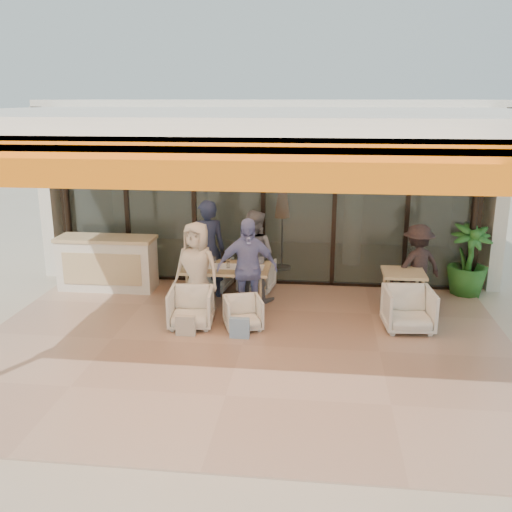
{
  "coord_description": "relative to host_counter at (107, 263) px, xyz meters",
  "views": [
    {
      "loc": [
        1.09,
        -7.71,
        3.55
      ],
      "look_at": [
        0.1,
        0.9,
        1.15
      ],
      "focal_mm": 40.0,
      "sensor_mm": 36.0,
      "label": 1
    }
  ],
  "objects": [
    {
      "name": "diner_periwinkle",
      "position": [
        2.83,
        -1.13,
        0.32
      ],
      "size": [
        1.06,
        0.61,
        1.71
      ],
      "primitive_type": "imported",
      "rotation": [
        0.0,
        0.0,
        0.2
      ],
      "color": "#7078BA",
      "rests_on": "ground"
    },
    {
      "name": "ground",
      "position": [
        2.91,
        -2.3,
        -0.53
      ],
      "size": [
        70.0,
        70.0,
        0.0
      ],
      "primitive_type": "plane",
      "color": "#C6B293",
      "rests_on": "ground"
    },
    {
      "name": "potted_palm",
      "position": [
        6.74,
        0.47,
        0.15
      ],
      "size": [
        0.88,
        0.88,
        1.36
      ],
      "primitive_type": "imported",
      "rotation": [
        0.0,
        0.0,
        0.17
      ],
      "color": "#1E5919",
      "rests_on": "ground"
    },
    {
      "name": "interior_block",
      "position": [
        2.91,
        3.02,
        1.7
      ],
      "size": [
        9.05,
        3.62,
        3.52
      ],
      "color": "silver",
      "rests_on": "ground"
    },
    {
      "name": "standing_woman",
      "position": [
        5.7,
        -0.2,
        0.2
      ],
      "size": [
        1.09,
        0.9,
        1.47
      ],
      "primitive_type": "imported",
      "rotation": [
        0.0,
        0.0,
        3.58
      ],
      "color": "black",
      "rests_on": "ground"
    },
    {
      "name": "chair_near_right",
      "position": [
        2.83,
        -1.63,
        -0.24
      ],
      "size": [
        0.71,
        0.68,
        0.58
      ],
      "primitive_type": "imported",
      "rotation": [
        0.0,
        0.0,
        0.32
      ],
      "color": "white",
      "rests_on": "ground"
    },
    {
      "name": "chair_far_right",
      "position": [
        2.83,
        0.27,
        -0.2
      ],
      "size": [
        0.71,
        0.68,
        0.66
      ],
      "primitive_type": "imported",
      "rotation": [
        0.0,
        0.0,
        3.0
      ],
      "color": "white",
      "rests_on": "ground"
    },
    {
      "name": "side_table",
      "position": [
        5.42,
        -0.63,
        0.11
      ],
      "size": [
        0.7,
        0.7,
        0.74
      ],
      "color": "#D7B683",
      "rests_on": "ground"
    },
    {
      "name": "tote_bag_cream",
      "position": [
        1.99,
        -2.03,
        -0.36
      ],
      "size": [
        0.3,
        0.1,
        0.34
      ],
      "primitive_type": "cube",
      "color": "silver",
      "rests_on": "ground"
    },
    {
      "name": "terrace_floor",
      "position": [
        2.91,
        -2.3,
        -0.53
      ],
      "size": [
        8.0,
        6.0,
        0.01
      ],
      "primitive_type": "cube",
      "color": "tan",
      "rests_on": "ground"
    },
    {
      "name": "diner_grey",
      "position": [
        2.83,
        -0.23,
        0.3
      ],
      "size": [
        0.97,
        0.86,
        1.66
      ],
      "primitive_type": "imported",
      "rotation": [
        0.0,
        0.0,
        2.81
      ],
      "color": "#5E5E63",
      "rests_on": "ground"
    },
    {
      "name": "chair_near_left",
      "position": [
        1.99,
        -1.63,
        -0.18
      ],
      "size": [
        0.74,
        0.7,
        0.7
      ],
      "primitive_type": "imported",
      "rotation": [
        0.0,
        0.0,
        0.09
      ],
      "color": "white",
      "rests_on": "ground"
    },
    {
      "name": "glass_storefront",
      "position": [
        2.91,
        0.7,
        1.07
      ],
      "size": [
        8.08,
        0.1,
        3.2
      ],
      "color": "#9EADA3",
      "rests_on": "ground"
    },
    {
      "name": "diner_navy",
      "position": [
        1.99,
        -0.23,
        0.38
      ],
      "size": [
        0.78,
        0.64,
        1.83
      ],
      "primitive_type": "imported",
      "rotation": [
        0.0,
        0.0,
        3.5
      ],
      "color": "#1B243B",
      "rests_on": "ground"
    },
    {
      "name": "diner_cream",
      "position": [
        1.99,
        -1.13,
        0.28
      ],
      "size": [
        0.89,
        0.68,
        1.62
      ],
      "primitive_type": "imported",
      "rotation": [
        0.0,
        0.0,
        -0.23
      ],
      "color": "beige",
      "rests_on": "ground"
    },
    {
      "name": "tote_bag_blue",
      "position": [
        2.83,
        -2.03,
        -0.36
      ],
      "size": [
        0.3,
        0.1,
        0.34
      ],
      "primitive_type": "cube",
      "color": "#99BFD8",
      "rests_on": "ground"
    },
    {
      "name": "dining_table",
      "position": [
        2.4,
        -0.68,
        0.16
      ],
      "size": [
        1.5,
        0.9,
        0.93
      ],
      "color": "#D7B683",
      "rests_on": "ground"
    },
    {
      "name": "side_chair",
      "position": [
        5.42,
        -1.38,
        -0.15
      ],
      "size": [
        0.8,
        0.75,
        0.76
      ],
      "primitive_type": "imported",
      "rotation": [
        0.0,
        0.0,
        0.08
      ],
      "color": "white",
      "rests_on": "ground"
    },
    {
      "name": "chair_far_left",
      "position": [
        1.99,
        0.27,
        -0.2
      ],
      "size": [
        0.74,
        0.71,
        0.67
      ],
      "primitive_type": "imported",
      "rotation": [
        0.0,
        0.0,
        2.98
      ],
      "color": "white",
      "rests_on": "ground"
    },
    {
      "name": "terrace_structure",
      "position": [
        2.91,
        -2.56,
        2.72
      ],
      "size": [
        8.0,
        6.0,
        3.4
      ],
      "color": "silver",
      "rests_on": "ground"
    },
    {
      "name": "host_counter",
      "position": [
        0.0,
        0.0,
        0.0
      ],
      "size": [
        1.85,
        0.65,
        1.04
      ],
      "color": "silver",
      "rests_on": "ground"
    }
  ]
}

